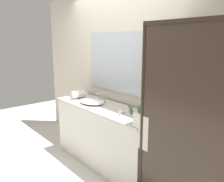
# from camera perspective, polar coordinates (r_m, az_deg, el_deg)

# --- Properties ---
(ground_plane) EXTENTS (8.00, 8.00, 0.00)m
(ground_plane) POSITION_cam_1_polar(r_m,az_deg,el_deg) (3.67, -1.60, -17.44)
(ground_plane) COLOR silver
(wall_back_with_mirror) EXTENTS (4.40, 0.06, 2.60)m
(wall_back_with_mirror) POSITION_cam_1_polar(r_m,az_deg,el_deg) (3.45, 2.73, 3.71)
(wall_back_with_mirror) COLOR beige
(wall_back_with_mirror) RESTS_ON ground_plane
(vanity_cabinet) EXTENTS (1.80, 0.58, 0.90)m
(vanity_cabinet) POSITION_cam_1_polar(r_m,az_deg,el_deg) (3.47, -1.52, -10.92)
(vanity_cabinet) COLOR silver
(vanity_cabinet) RESTS_ON ground_plane
(shower_enclosure) EXTENTS (1.20, 0.59, 2.00)m
(shower_enclosure) POSITION_cam_1_polar(r_m,az_deg,el_deg) (2.32, 14.85, -8.34)
(shower_enclosure) COLOR #2D2319
(shower_enclosure) RESTS_ON ground_plane
(sink_basin) EXTENTS (0.43, 0.33, 0.06)m
(sink_basin) POSITION_cam_1_polar(r_m,az_deg,el_deg) (3.48, -4.97, -2.55)
(sink_basin) COLOR white
(sink_basin) RESTS_ON vanity_cabinet
(faucet) EXTENTS (0.17, 0.13, 0.14)m
(faucet) POSITION_cam_1_polar(r_m,az_deg,el_deg) (3.58, -2.62, -1.87)
(faucet) COLOR silver
(faucet) RESTS_ON vanity_cabinet
(potted_plant) EXTENTS (0.15, 0.15, 0.18)m
(potted_plant) POSITION_cam_1_polar(r_m,az_deg,el_deg) (2.80, 7.71, -4.78)
(potted_plant) COLOR #B77A51
(potted_plant) RESTS_ON vanity_cabinet
(soap_dish) EXTENTS (0.10, 0.07, 0.04)m
(soap_dish) POSITION_cam_1_polar(r_m,az_deg,el_deg) (3.01, 2.15, -5.19)
(soap_dish) COLOR silver
(soap_dish) RESTS_ON vanity_cabinet
(amenity_bottle_shampoo) EXTENTS (0.03, 0.03, 0.09)m
(amenity_bottle_shampoo) POSITION_cam_1_polar(r_m,az_deg,el_deg) (3.03, 4.80, -4.57)
(amenity_bottle_shampoo) COLOR #4C7056
(amenity_bottle_shampoo) RESTS_ON vanity_cabinet
(amenity_bottle_body_wash) EXTENTS (0.03, 0.03, 0.08)m
(amenity_bottle_body_wash) POSITION_cam_1_polar(r_m,az_deg,el_deg) (3.08, 4.23, -4.40)
(amenity_bottle_body_wash) COLOR white
(amenity_bottle_body_wash) RESTS_ON vanity_cabinet
(amenity_bottle_conditioner) EXTENTS (0.03, 0.03, 0.09)m
(amenity_bottle_conditioner) POSITION_cam_1_polar(r_m,az_deg,el_deg) (2.88, 2.00, -5.42)
(amenity_bottle_conditioner) COLOR silver
(amenity_bottle_conditioner) RESTS_ON vanity_cabinet
(rolled_towel_near_edge) EXTENTS (0.13, 0.21, 0.11)m
(rolled_towel_near_edge) POSITION_cam_1_polar(r_m,az_deg,el_deg) (3.92, -8.34, -0.56)
(rolled_towel_near_edge) COLOR silver
(rolled_towel_near_edge) RESTS_ON vanity_cabinet
(rolled_towel_middle) EXTENTS (0.16, 0.24, 0.12)m
(rolled_towel_middle) POSITION_cam_1_polar(r_m,az_deg,el_deg) (3.79, -8.37, -0.95)
(rolled_towel_middle) COLOR silver
(rolled_towel_middle) RESTS_ON vanity_cabinet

